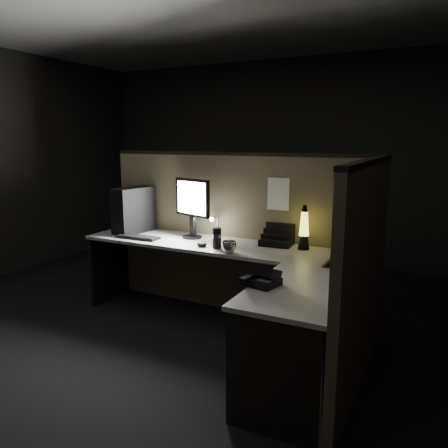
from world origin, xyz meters
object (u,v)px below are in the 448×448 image
at_px(keyboard, 138,237).
at_px(pc_tower, 134,210).
at_px(desk_phone, 261,277).
at_px(monitor, 192,203).
at_px(lava_lamp, 304,231).

bearing_deg(keyboard, pc_tower, 132.90).
relative_size(pc_tower, desk_phone, 1.81).
height_order(keyboard, desk_phone, desk_phone).
xyz_separation_m(keyboard, desk_phone, (1.53, -0.70, 0.04)).
xyz_separation_m(monitor, lava_lamp, (1.07, 0.04, -0.18)).
distance_m(pc_tower, desk_phone, 1.98).
relative_size(keyboard, lava_lamp, 1.09).
bearing_deg(lava_lamp, keyboard, -168.43).
xyz_separation_m(pc_tower, keyboard, (0.21, -0.22, -0.21)).
height_order(keyboard, lava_lamp, lava_lamp).
xyz_separation_m(pc_tower, desk_phone, (1.75, -0.91, -0.18)).
xyz_separation_m(monitor, desk_phone, (1.10, -0.97, -0.29)).
distance_m(monitor, keyboard, 0.61).
bearing_deg(lava_lamp, desk_phone, -88.55).
bearing_deg(desk_phone, monitor, 152.12).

